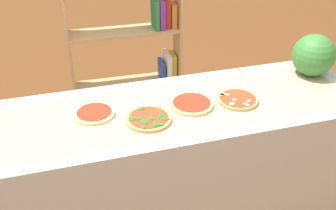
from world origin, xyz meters
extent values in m
cube|color=beige|center=(0.00, 0.00, 0.45)|extent=(2.33, 0.71, 0.91)
cube|color=tan|center=(0.00, 0.00, 0.91)|extent=(2.11, 0.55, 0.00)
cylinder|color=#E5C17F|center=(-0.40, 0.05, 0.92)|extent=(0.23, 0.23, 0.02)
cylinder|color=red|center=(-0.40, 0.05, 0.92)|extent=(0.19, 0.19, 0.00)
cylinder|color=tan|center=(-0.13, -0.09, 0.92)|extent=(0.25, 0.25, 0.02)
cylinder|color=red|center=(-0.13, -0.09, 0.93)|extent=(0.21, 0.21, 0.00)
ellipsoid|color=#286B23|center=(-0.06, -0.14, 0.93)|extent=(0.05, 0.03, 0.00)
ellipsoid|color=#286B23|center=(-0.15, 0.00, 0.93)|extent=(0.05, 0.04, 0.00)
ellipsoid|color=#286B23|center=(-0.07, -0.09, 0.93)|extent=(0.03, 0.05, 0.00)
ellipsoid|color=#286B23|center=(-0.10, -0.18, 0.93)|extent=(0.05, 0.04, 0.00)
ellipsoid|color=#286B23|center=(-0.18, -0.18, 0.93)|extent=(0.03, 0.04, 0.00)
ellipsoid|color=#286B23|center=(-0.12, -0.11, 0.93)|extent=(0.04, 0.04, 0.00)
ellipsoid|color=#286B23|center=(-0.19, -0.09, 0.93)|extent=(0.04, 0.04, 0.00)
ellipsoid|color=#286B23|center=(-0.17, -0.14, 0.93)|extent=(0.05, 0.05, 0.00)
ellipsoid|color=#286B23|center=(-0.12, -0.17, 0.93)|extent=(0.03, 0.05, 0.00)
ellipsoid|color=#286B23|center=(-0.22, -0.08, 0.93)|extent=(0.05, 0.05, 0.00)
ellipsoid|color=#286B23|center=(-0.16, -0.12, 0.93)|extent=(0.06, 0.05, 0.00)
cylinder|color=#E5C17F|center=(0.13, -0.01, 0.92)|extent=(0.25, 0.25, 0.02)
cylinder|color=red|center=(0.13, -0.01, 0.93)|extent=(0.21, 0.21, 0.00)
cylinder|color=tan|center=(0.40, -0.04, 0.92)|extent=(0.23, 0.23, 0.02)
cylinder|color=red|center=(0.40, -0.04, 0.93)|extent=(0.20, 0.20, 0.00)
cylinder|color=#C6B28E|center=(0.33, 0.02, 0.93)|extent=(0.03, 0.03, 0.01)
cylinder|color=#C6B28E|center=(0.33, 0.01, 0.93)|extent=(0.03, 0.03, 0.01)
cylinder|color=#C6B28E|center=(0.37, -0.06, 0.93)|extent=(0.02, 0.02, 0.01)
cylinder|color=#C6B28E|center=(0.36, 0.00, 0.93)|extent=(0.02, 0.02, 0.01)
cylinder|color=#C6B28E|center=(0.34, -0.10, 0.93)|extent=(0.03, 0.03, 0.01)
cylinder|color=#C6B28E|center=(0.41, -0.12, 0.93)|extent=(0.02, 0.02, 0.01)
cylinder|color=#C6B28E|center=(0.42, -0.13, 0.93)|extent=(0.02, 0.02, 0.01)
cylinder|color=#C6B28E|center=(0.44, -0.10, 0.93)|extent=(0.02, 0.02, 0.01)
sphere|color=#387A33|center=(0.99, 0.14, 1.04)|extent=(0.27, 0.27, 0.27)
cube|color=tan|center=(0.41, 1.13, 0.70)|extent=(0.03, 0.25, 1.41)
cube|color=tan|center=(-0.47, 1.16, 0.70)|extent=(0.03, 0.25, 1.41)
cube|color=tan|center=(-0.03, 1.14, 0.01)|extent=(0.86, 0.27, 0.02)
cube|color=#2D753D|center=(0.37, 1.13, 0.14)|extent=(0.04, 0.14, 0.24)
cube|color=#B22823|center=(0.33, 1.13, 0.13)|extent=(0.04, 0.18, 0.22)
cube|color=#2D753D|center=(0.29, 1.13, 0.12)|extent=(0.04, 0.14, 0.21)
cube|color=gold|center=(0.24, 1.14, 0.14)|extent=(0.05, 0.20, 0.24)
cube|color=gold|center=(0.19, 1.14, 0.11)|extent=(0.05, 0.18, 0.18)
cube|color=gold|center=(0.14, 1.14, 0.11)|extent=(0.04, 0.14, 0.18)
cube|color=#47423D|center=(0.10, 1.14, 0.14)|extent=(0.03, 0.15, 0.25)
cube|color=tan|center=(-0.03, 1.14, 0.47)|extent=(0.86, 0.27, 0.02)
cube|color=gold|center=(0.37, 1.13, 0.59)|extent=(0.04, 0.16, 0.22)
cube|color=silver|center=(0.32, 1.13, 0.60)|extent=(0.05, 0.20, 0.23)
cube|color=#234799|center=(0.27, 1.13, 0.56)|extent=(0.03, 0.18, 0.16)
cube|color=tan|center=(-0.03, 1.14, 0.93)|extent=(0.86, 0.27, 0.02)
cube|color=orange|center=(0.37, 1.13, 1.04)|extent=(0.05, 0.14, 0.19)
cube|color=#B22823|center=(0.32, 1.13, 1.06)|extent=(0.04, 0.15, 0.23)
cube|color=#753384|center=(0.27, 1.13, 1.06)|extent=(0.05, 0.18, 0.23)
cube|color=#2D753D|center=(0.22, 1.14, 1.06)|extent=(0.04, 0.20, 0.24)
camera|label=1|loc=(-0.52, -1.80, 2.08)|focal=42.43mm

